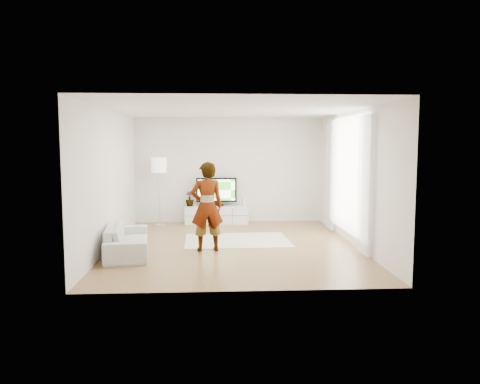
{
  "coord_description": "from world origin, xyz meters",
  "views": [
    {
      "loc": [
        -0.4,
        -9.54,
        2.13
      ],
      "look_at": [
        0.15,
        0.4,
        1.08
      ],
      "focal_mm": 35.0,
      "sensor_mm": 36.0,
      "label": 1
    }
  ],
  "objects": [
    {
      "name": "wall_right",
      "position": [
        2.5,
        0.0,
        1.4
      ],
      "size": [
        0.02,
        6.0,
        2.8
      ],
      "primitive_type": "cube",
      "color": "silver",
      "rests_on": "floor"
    },
    {
      "name": "floor",
      "position": [
        0.0,
        0.0,
        0.0
      ],
      "size": [
        6.0,
        6.0,
        0.0
      ],
      "primitive_type": "plane",
      "color": "#9E7A47",
      "rests_on": "ground"
    },
    {
      "name": "ceiling",
      "position": [
        0.0,
        0.0,
        2.8
      ],
      "size": [
        6.0,
        6.0,
        0.0
      ],
      "primitive_type": "plane",
      "color": "white",
      "rests_on": "wall_back"
    },
    {
      "name": "media_console",
      "position": [
        -0.34,
        2.76,
        0.23
      ],
      "size": [
        1.66,
        0.47,
        0.47
      ],
      "color": "white",
      "rests_on": "floor"
    },
    {
      "name": "game_console",
      "position": [
        0.39,
        2.76,
        0.57
      ],
      "size": [
        0.08,
        0.15,
        0.2
      ],
      "rotation": [
        0.0,
        0.0,
        0.25
      ],
      "color": "white",
      "rests_on": "media_console"
    },
    {
      "name": "player",
      "position": [
        -0.54,
        -0.45,
        0.89
      ],
      "size": [
        0.7,
        0.52,
        1.75
      ],
      "primitive_type": "imported",
      "rotation": [
        0.0,
        0.0,
        3.31
      ],
      "color": "#334772",
      "rests_on": "rug"
    },
    {
      "name": "floor_lamp",
      "position": [
        -1.81,
        2.54,
        1.49
      ],
      "size": [
        0.39,
        0.39,
        1.75
      ],
      "color": "silver",
      "rests_on": "floor"
    },
    {
      "name": "curtain_near",
      "position": [
        2.4,
        -1.0,
        1.35
      ],
      "size": [
        0.04,
        0.7,
        2.6
      ],
      "primitive_type": "cube",
      "color": "white",
      "rests_on": "floor"
    },
    {
      "name": "rug",
      "position": [
        0.09,
        0.52,
        0.01
      ],
      "size": [
        2.29,
        1.69,
        0.01
      ],
      "primitive_type": "cube",
      "rotation": [
        0.0,
        0.0,
        0.03
      ],
      "color": "beige",
      "rests_on": "floor"
    },
    {
      "name": "television",
      "position": [
        -0.34,
        2.79,
        0.87
      ],
      "size": [
        1.07,
        0.21,
        0.75
      ],
      "color": "black",
      "rests_on": "media_console"
    },
    {
      "name": "window",
      "position": [
        2.48,
        0.3,
        1.45
      ],
      "size": [
        0.01,
        2.6,
        2.5
      ],
      "primitive_type": "cube",
      "color": "white",
      "rests_on": "wall_right"
    },
    {
      "name": "curtain_far",
      "position": [
        2.4,
        1.6,
        1.35
      ],
      "size": [
        0.04,
        0.7,
        2.6
      ],
      "primitive_type": "cube",
      "color": "white",
      "rests_on": "floor"
    },
    {
      "name": "potted_plant",
      "position": [
        -1.05,
        2.77,
        0.66
      ],
      "size": [
        0.25,
        0.25,
        0.39
      ],
      "primitive_type": "imported",
      "rotation": [
        0.0,
        0.0,
        0.13
      ],
      "color": "#3F7238",
      "rests_on": "media_console"
    },
    {
      "name": "sofa",
      "position": [
        -2.08,
        -0.59,
        0.28
      ],
      "size": [
        1.02,
        2.03,
        0.57
      ],
      "primitive_type": "imported",
      "rotation": [
        0.0,
        0.0,
        1.71
      ],
      "color": "beige",
      "rests_on": "floor"
    },
    {
      "name": "wall_front",
      "position": [
        0.0,
        -3.0,
        1.4
      ],
      "size": [
        5.0,
        0.02,
        2.8
      ],
      "primitive_type": "cube",
      "color": "silver",
      "rests_on": "floor"
    },
    {
      "name": "wall_back",
      "position": [
        0.0,
        3.0,
        1.4
      ],
      "size": [
        5.0,
        0.02,
        2.8
      ],
      "primitive_type": "cube",
      "color": "silver",
      "rests_on": "floor"
    },
    {
      "name": "wall_left",
      "position": [
        -2.5,
        0.0,
        1.4
      ],
      "size": [
        0.02,
        6.0,
        2.8
      ],
      "primitive_type": "cube",
      "color": "silver",
      "rests_on": "floor"
    }
  ]
}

